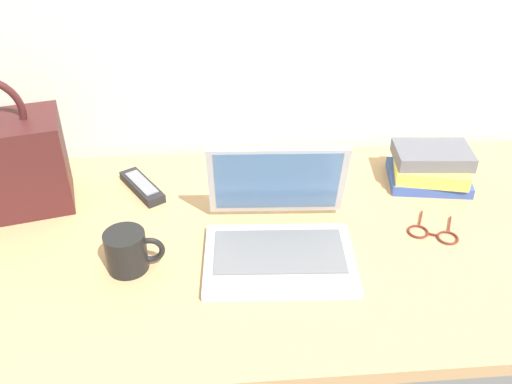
{
  "coord_description": "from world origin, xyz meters",
  "views": [
    {
      "loc": [
        -0.04,
        -0.97,
        0.81
      ],
      "look_at": [
        0.04,
        0.0,
        0.15
      ],
      "focal_mm": 39.63,
      "sensor_mm": 36.0,
      "label": 1
    }
  ],
  "objects_px": {
    "book_stack": "(430,167)",
    "eyeglasses": "(433,233)",
    "coffee_mug": "(128,251)",
    "laptop": "(279,232)",
    "remote_control_near": "(142,187)"
  },
  "relations": [
    {
      "from": "laptop",
      "to": "book_stack",
      "type": "bearing_deg",
      "value": 29.61
    },
    {
      "from": "remote_control_near",
      "to": "laptop",
      "type": "bearing_deg",
      "value": -38.73
    },
    {
      "from": "book_stack",
      "to": "eyeglasses",
      "type": "bearing_deg",
      "value": -105.66
    },
    {
      "from": "coffee_mug",
      "to": "remote_control_near",
      "type": "relative_size",
      "value": 0.75
    },
    {
      "from": "laptop",
      "to": "remote_control_near",
      "type": "relative_size",
      "value": 2.01
    },
    {
      "from": "laptop",
      "to": "coffee_mug",
      "type": "bearing_deg",
      "value": -173.48
    },
    {
      "from": "laptop",
      "to": "remote_control_near",
      "type": "bearing_deg",
      "value": 141.27
    },
    {
      "from": "book_stack",
      "to": "laptop",
      "type": "bearing_deg",
      "value": -150.39
    },
    {
      "from": "laptop",
      "to": "eyeglasses",
      "type": "distance_m",
      "value": 0.35
    },
    {
      "from": "coffee_mug",
      "to": "book_stack",
      "type": "bearing_deg",
      "value": 20.4
    },
    {
      "from": "remote_control_near",
      "to": "coffee_mug",
      "type": "bearing_deg",
      "value": -90.16
    },
    {
      "from": "laptop",
      "to": "book_stack",
      "type": "relative_size",
      "value": 1.51
    },
    {
      "from": "laptop",
      "to": "coffee_mug",
      "type": "relative_size",
      "value": 2.69
    },
    {
      "from": "coffee_mug",
      "to": "book_stack",
      "type": "xyz_separation_m",
      "value": [
        0.72,
        0.27,
        -0.0
      ]
    },
    {
      "from": "eyeglasses",
      "to": "book_stack",
      "type": "relative_size",
      "value": 0.62
    }
  ]
}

